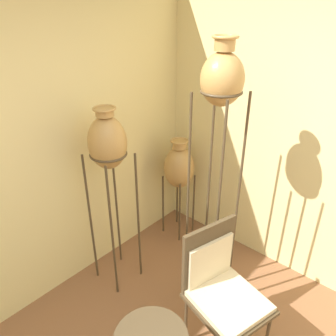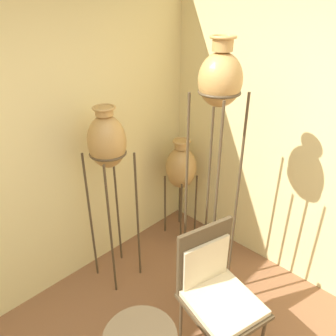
{
  "view_description": "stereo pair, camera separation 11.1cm",
  "coord_description": "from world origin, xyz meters",
  "px_view_note": "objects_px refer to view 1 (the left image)",
  "views": [
    {
      "loc": [
        -0.67,
        -0.29,
        2.4
      ],
      "look_at": [
        1.22,
        1.41,
        1.09
      ],
      "focal_mm": 35.0,
      "sensor_mm": 36.0,
      "label": 1
    },
    {
      "loc": [
        -0.6,
        -0.37,
        2.4
      ],
      "look_at": [
        1.22,
        1.41,
        1.09
      ],
      "focal_mm": 35.0,
      "sensor_mm": 36.0,
      "label": 2
    }
  ],
  "objects_px": {
    "vase_stand_tall": "(221,90)",
    "vase_stand_medium": "(108,146)",
    "vase_stand_short": "(179,168)",
    "chair": "(221,286)"
  },
  "relations": [
    {
      "from": "vase_stand_short",
      "to": "chair",
      "type": "xyz_separation_m",
      "value": [
        -0.86,
        -1.12,
        -0.23
      ]
    },
    {
      "from": "chair",
      "to": "vase_stand_short",
      "type": "bearing_deg",
      "value": 66.97
    },
    {
      "from": "vase_stand_tall",
      "to": "vase_stand_medium",
      "type": "relative_size",
      "value": 1.31
    },
    {
      "from": "vase_stand_short",
      "to": "chair",
      "type": "bearing_deg",
      "value": -127.44
    },
    {
      "from": "vase_stand_short",
      "to": "chair",
      "type": "relative_size",
      "value": 1.1
    },
    {
      "from": "vase_stand_short",
      "to": "vase_stand_tall",
      "type": "bearing_deg",
      "value": -122.14
    },
    {
      "from": "vase_stand_short",
      "to": "vase_stand_medium",
      "type": "bearing_deg",
      "value": -178.83
    },
    {
      "from": "vase_stand_tall",
      "to": "vase_stand_short",
      "type": "height_order",
      "value": "vase_stand_tall"
    },
    {
      "from": "vase_stand_medium",
      "to": "vase_stand_short",
      "type": "distance_m",
      "value": 1.06
    },
    {
      "from": "vase_stand_tall",
      "to": "vase_stand_short",
      "type": "xyz_separation_m",
      "value": [
        0.47,
        0.75,
        -1.03
      ]
    }
  ]
}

